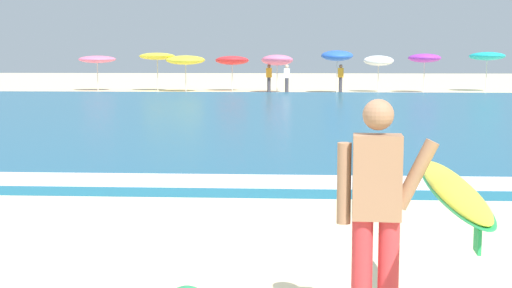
{
  "coord_description": "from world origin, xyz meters",
  "views": [
    {
      "loc": [
        0.81,
        -5.92,
        2.02
      ],
      "look_at": [
        0.37,
        1.57,
        1.1
      ],
      "focal_mm": 50.09,
      "sensor_mm": 36.0,
      "label": 1
    }
  ],
  "objects": [
    {
      "name": "beach_umbrella_7",
      "position": [
        7.92,
        34.91,
        1.93
      ],
      "size": [
        1.83,
        1.84,
        2.19
      ],
      "color": "beige",
      "rests_on": "ground"
    },
    {
      "name": "surfer_with_board",
      "position": [
        1.62,
        -0.94,
        1.03
      ],
      "size": [
        1.02,
        2.76,
        1.73
      ],
      "color": "red",
      "rests_on": "ground"
    },
    {
      "name": "beach_umbrella_0",
      "position": [
        -11.06,
        35.96,
        1.85
      ],
      "size": [
        2.19,
        2.2,
        2.08
      ],
      "color": "beige",
      "rests_on": "ground"
    },
    {
      "name": "beach_umbrella_3",
      "position": [
        -3.04,
        36.08,
        1.79
      ],
      "size": [
        1.96,
        1.99,
        2.11
      ],
      "color": "beige",
      "rests_on": "ground"
    },
    {
      "name": "beach_umbrella_4",
      "position": [
        -0.35,
        34.49,
        1.82
      ],
      "size": [
        1.79,
        1.83,
        2.19
      ],
      "color": "beige",
      "rests_on": "ground"
    },
    {
      "name": "surf_foam",
      "position": [
        0.0,
        4.72,
        0.15
      ],
      "size": [
        120.0,
        1.17,
        0.01
      ],
      "primitive_type": "cube",
      "color": "white",
      "rests_on": "sea"
    },
    {
      "name": "beach_umbrella_1",
      "position": [
        -7.47,
        36.03,
        2.02
      ],
      "size": [
        2.11,
        2.13,
        2.27
      ],
      "color": "beige",
      "rests_on": "ground"
    },
    {
      "name": "beachgoer_near_row_left",
      "position": [
        0.21,
        33.51,
        0.84
      ],
      "size": [
        0.32,
        0.2,
        1.58
      ],
      "color": "#383842",
      "rests_on": "ground"
    },
    {
      "name": "beachgoer_near_row_mid",
      "position": [
        3.23,
        34.73,
        0.84
      ],
      "size": [
        0.32,
        0.2,
        1.58
      ],
      "color": "#383842",
      "rests_on": "ground"
    },
    {
      "name": "beach_umbrella_8",
      "position": [
        11.82,
        36.61,
        2.03
      ],
      "size": [
        2.06,
        2.08,
        2.31
      ],
      "color": "beige",
      "rests_on": "ground"
    },
    {
      "name": "beach_umbrella_6",
      "position": [
        5.4,
        35.26,
        1.78
      ],
      "size": [
        1.71,
        1.76,
        2.15
      ],
      "color": "beige",
      "rests_on": "ground"
    },
    {
      "name": "beach_umbrella_5",
      "position": [
        2.99,
        34.24,
        2.06
      ],
      "size": [
        1.78,
        1.81,
        2.41
      ],
      "color": "beige",
      "rests_on": "ground"
    },
    {
      "name": "beach_umbrella_2",
      "position": [
        -5.65,
        35.09,
        1.81
      ],
      "size": [
        2.24,
        2.26,
        2.11
      ],
      "color": "beige",
      "rests_on": "ground"
    },
    {
      "name": "sea",
      "position": [
        0.0,
        18.12,
        0.07
      ],
      "size": [
        120.0,
        28.0,
        0.14
      ],
      "primitive_type": "cube",
      "color": "#1E6084",
      "rests_on": "ground"
    },
    {
      "name": "beachgoer_near_row_right",
      "position": [
        -0.81,
        34.53,
        0.84
      ],
      "size": [
        0.32,
        0.2,
        1.58
      ],
      "color": "#383842",
      "rests_on": "ground"
    }
  ]
}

